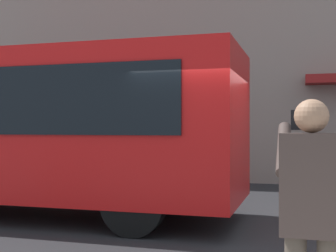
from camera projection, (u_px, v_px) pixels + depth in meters
ground_plane at (224, 230)px, 7.42m from camera, size 60.00×60.00×0.00m
red_bus at (7, 127)px, 8.87m from camera, size 9.05×2.54×3.08m
pedestrian_photographer at (312, 209)px, 2.95m from camera, size 0.53×0.52×1.70m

